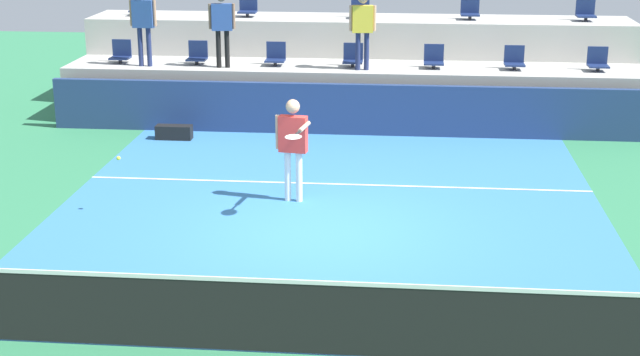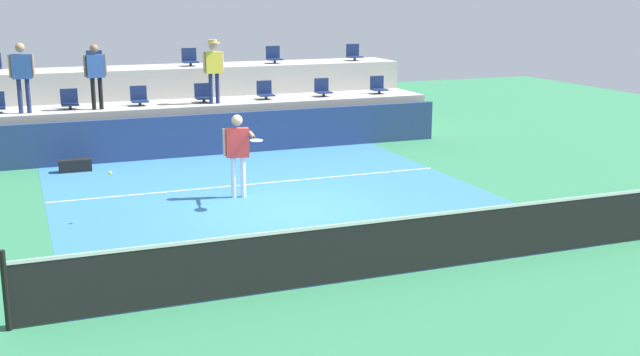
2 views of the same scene
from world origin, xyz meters
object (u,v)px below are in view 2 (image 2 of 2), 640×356
stadium_chair_lower_mid_right (265,92)px  equipment_bag (75,165)px  stadium_chair_lower_mid_left (139,97)px  stadium_chair_upper_far_right (354,54)px  stadium_chair_upper_right (274,56)px  spectator_in_white (95,70)px  spectator_with_hat (213,65)px  stadium_chair_upper_left (95,61)px  spectator_in_grey (22,71)px  tennis_player (238,147)px  stadium_chair_lower_center (203,94)px  stadium_chair_lower_right (323,89)px  stadium_chair_lower_far_right (378,86)px  stadium_chair_upper_center (190,59)px  tennis_ball (110,173)px  stadium_chair_lower_left (70,101)px

stadium_chair_lower_mid_right → equipment_bag: stadium_chair_lower_mid_right is taller
stadium_chair_lower_mid_left → equipment_bag: 3.06m
stadium_chair_upper_far_right → stadium_chair_upper_right: bearing=180.0°
spectator_in_white → spectator_with_hat: spectator_with_hat is taller
stadium_chair_upper_left → spectator_in_grey: 2.95m
stadium_chair_lower_mid_left → equipment_bag: (-1.90, -2.01, -1.31)m
tennis_player → spectator_in_white: size_ratio=1.05×
spectator_with_hat → stadium_chair_upper_right: bearing=41.9°
stadium_chair_upper_left → spectator_in_white: bearing=-95.4°
stadium_chair_lower_center → spectator_with_hat: spectator_with_hat is taller
stadium_chair_lower_right → stadium_chair_upper_left: size_ratio=1.00×
stadium_chair_lower_far_right → stadium_chair_upper_left: bearing=167.4°
stadium_chair_lower_mid_left → stadium_chair_upper_center: (1.80, 1.80, 0.85)m
stadium_chair_lower_center → spectator_in_grey: spectator_in_grey is taller
spectator_with_hat → stadium_chair_lower_center: bearing=120.3°
tennis_ball → stadium_chair_lower_center: bearing=63.6°
stadium_chair_upper_left → tennis_ball: size_ratio=7.65×
stadium_chair_lower_left → spectator_with_hat: spectator_with_hat is taller
stadium_chair_upper_center → tennis_player: (-0.69, -7.65, -1.23)m
stadium_chair_lower_far_right → stadium_chair_upper_far_right: size_ratio=1.00×
stadium_chair_upper_far_right → tennis_player: 9.79m
stadium_chair_upper_left → stadium_chair_lower_right: bearing=-16.1°
stadium_chair_lower_mid_left → spectator_with_hat: (1.97, -0.38, 0.85)m
stadium_chair_lower_left → stadium_chair_lower_center: (3.55, 0.00, 0.00)m
stadium_chair_lower_mid_right → spectator_in_white: spectator_in_white is taller
equipment_bag → stadium_chair_lower_right: bearing=15.5°
spectator_in_grey → tennis_ball: (1.31, -6.36, -1.37)m
stadium_chair_lower_mid_left → stadium_chair_upper_center: size_ratio=1.00×
stadium_chair_lower_mid_left → stadium_chair_lower_far_right: size_ratio=1.00×
stadium_chair_lower_left → tennis_ball: stadium_chair_lower_left is taller
stadium_chair_lower_left → stadium_chair_lower_mid_left: 1.80m
tennis_player → spectator_in_white: spectator_in_white is taller
stadium_chair_lower_far_right → stadium_chair_upper_far_right: (-0.02, 1.80, 0.85)m
spectator_in_white → spectator_with_hat: 3.10m
stadium_chair_upper_right → equipment_bag: (-6.31, -3.81, -2.16)m
stadium_chair_lower_right → spectator_in_grey: spectator_in_grey is taller
spectator_with_hat → tennis_ball: size_ratio=25.49×
stadium_chair_upper_far_right → equipment_bag: size_ratio=0.68×
stadium_chair_lower_mid_left → tennis_ball: bearing=-103.3°
equipment_bag → stadium_chair_upper_left: bearing=75.6°
stadium_chair_lower_mid_right → stadium_chair_upper_left: size_ratio=1.00×
stadium_chair_upper_far_right → stadium_chair_lower_far_right: bearing=-89.4°
stadium_chair_lower_left → tennis_ball: 6.77m
stadium_chair_lower_mid_right → stadium_chair_lower_mid_left: bearing=180.0°
stadium_chair_lower_mid_right → stadium_chair_upper_right: (0.86, 1.80, 0.85)m
stadium_chair_lower_mid_left → tennis_player: stadium_chair_lower_mid_left is taller
stadium_chair_upper_center → tennis_ball: (-3.39, -8.54, -1.37)m
stadium_chair_lower_left → stadium_chair_upper_center: size_ratio=1.00×
stadium_chair_lower_mid_right → spectator_with_hat: (-1.58, -0.38, 0.85)m
stadium_chair_lower_far_right → stadium_chair_upper_far_right: bearing=90.6°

